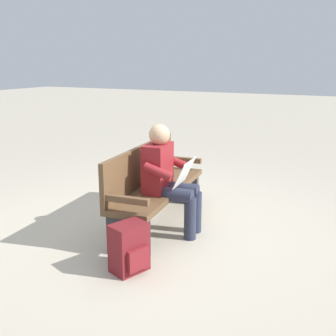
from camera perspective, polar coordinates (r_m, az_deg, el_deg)
The scene contains 4 objects.
ground_plane at distance 4.75m, azimuth -1.22°, elevation -7.79°, with size 40.00×40.00×0.00m, color #B7AD99.
bench_near at distance 4.62m, azimuth -2.07°, elevation -2.40°, with size 1.84×0.67×0.90m.
person_seated at distance 4.35m, azimuth -0.05°, elevation -1.14°, with size 0.60×0.60×1.18m.
backpack at distance 3.68m, azimuth -5.38°, elevation -11.04°, with size 0.37×0.33×0.44m.
Camera 1 is at (3.88, 2.06, 1.81)m, focal length 43.84 mm.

